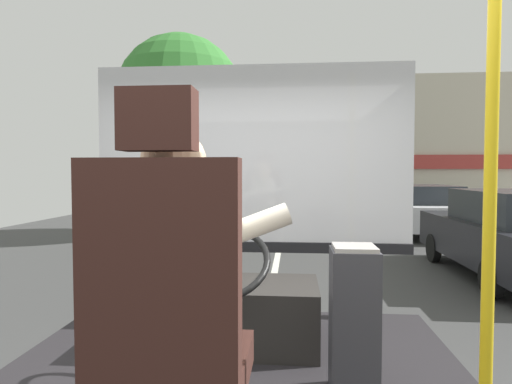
{
  "coord_description": "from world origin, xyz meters",
  "views": [
    {
      "loc": [
        0.33,
        -1.8,
        1.76
      ],
      "look_at": [
        0.03,
        1.72,
        1.6
      ],
      "focal_mm": 30.42,
      "sensor_mm": 36.0,
      "label": 1
    }
  ],
  "objects_px": {
    "driver_seat": "(170,335)",
    "bus_driver": "(180,272)",
    "steering_console": "(231,311)",
    "handrail_pole": "(491,161)",
    "fare_box": "(354,321)",
    "parked_car_white": "(422,209)"
  },
  "relations": [
    {
      "from": "steering_console",
      "to": "fare_box",
      "type": "bearing_deg",
      "value": -38.04
    },
    {
      "from": "bus_driver",
      "to": "parked_car_white",
      "type": "distance_m",
      "value": 12.14
    },
    {
      "from": "driver_seat",
      "to": "steering_console",
      "type": "bearing_deg",
      "value": 90.0
    },
    {
      "from": "steering_console",
      "to": "handrail_pole",
      "type": "height_order",
      "value": "handrail_pole"
    },
    {
      "from": "steering_console",
      "to": "driver_seat",
      "type": "bearing_deg",
      "value": -90.0
    },
    {
      "from": "driver_seat",
      "to": "bus_driver",
      "type": "height_order",
      "value": "driver_seat"
    },
    {
      "from": "steering_console",
      "to": "parked_car_white",
      "type": "distance_m",
      "value": 10.98
    },
    {
      "from": "handrail_pole",
      "to": "parked_car_white",
      "type": "relative_size",
      "value": 0.52
    },
    {
      "from": "driver_seat",
      "to": "bus_driver",
      "type": "distance_m",
      "value": 0.22
    },
    {
      "from": "bus_driver",
      "to": "handrail_pole",
      "type": "xyz_separation_m",
      "value": [
        1.08,
        0.12,
        0.39
      ]
    },
    {
      "from": "fare_box",
      "to": "driver_seat",
      "type": "bearing_deg",
      "value": -130.86
    },
    {
      "from": "fare_box",
      "to": "bus_driver",
      "type": "bearing_deg",
      "value": -135.67
    },
    {
      "from": "handrail_pole",
      "to": "fare_box",
      "type": "distance_m",
      "value": 1.03
    },
    {
      "from": "bus_driver",
      "to": "steering_console",
      "type": "height_order",
      "value": "bus_driver"
    },
    {
      "from": "handrail_pole",
      "to": "bus_driver",
      "type": "bearing_deg",
      "value": -173.57
    },
    {
      "from": "bus_driver",
      "to": "handrail_pole",
      "type": "bearing_deg",
      "value": 6.43
    },
    {
      "from": "bus_driver",
      "to": "fare_box",
      "type": "xyz_separation_m",
      "value": [
        0.69,
        0.68,
        -0.39
      ]
    },
    {
      "from": "steering_console",
      "to": "parked_car_white",
      "type": "xyz_separation_m",
      "value": [
        4.09,
        10.19,
        -0.16
      ]
    },
    {
      "from": "handrail_pole",
      "to": "parked_car_white",
      "type": "distance_m",
      "value": 11.73
    },
    {
      "from": "driver_seat",
      "to": "bus_driver",
      "type": "relative_size",
      "value": 1.7
    },
    {
      "from": "fare_box",
      "to": "steering_console",
      "type": "bearing_deg",
      "value": 141.96
    },
    {
      "from": "driver_seat",
      "to": "handrail_pole",
      "type": "height_order",
      "value": "handrail_pole"
    }
  ]
}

